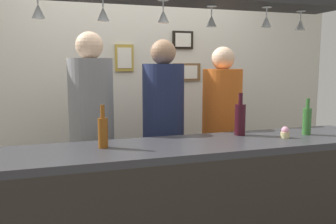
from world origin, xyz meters
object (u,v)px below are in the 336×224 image
(person_right_orange_shirt, at_px, (222,124))
(bottle_beer_amber_tall, at_px, (103,131))
(bottle_beer_green_import, at_px, (307,120))
(picture_frame_crest, at_px, (124,58))
(cupcake, at_px, (285,133))
(person_left_grey_shirt, at_px, (92,124))
(bottle_wine_dark_red, at_px, (240,119))
(person_middle_navy_shirt, at_px, (163,124))
(picture_frame_upper_small, at_px, (183,40))
(picture_frame_lower_pair, at_px, (187,72))

(person_right_orange_shirt, height_order, bottle_beer_amber_tall, person_right_orange_shirt)
(bottle_beer_green_import, xyz_separation_m, picture_frame_crest, (-1.03, 1.40, 0.46))
(person_right_orange_shirt, bearing_deg, cupcake, -81.76)
(person_right_orange_shirt, bearing_deg, person_left_grey_shirt, 180.00)
(picture_frame_crest, bearing_deg, bottle_wine_dark_red, -65.63)
(bottle_beer_green_import, xyz_separation_m, bottle_wine_dark_red, (-0.46, 0.13, 0.01))
(person_middle_navy_shirt, xyz_separation_m, picture_frame_upper_small, (0.43, 0.70, 0.73))
(person_middle_navy_shirt, xyz_separation_m, picture_frame_crest, (-0.18, 0.70, 0.55))
(bottle_beer_green_import, bearing_deg, person_middle_navy_shirt, 141.11)
(bottle_beer_amber_tall, distance_m, picture_frame_upper_small, 1.80)
(picture_frame_lower_pair, xyz_separation_m, picture_frame_upper_small, (-0.04, 0.00, 0.33))
(person_middle_navy_shirt, bearing_deg, bottle_wine_dark_red, -54.76)
(person_left_grey_shirt, height_order, picture_frame_lower_pair, person_left_grey_shirt)
(bottle_beer_amber_tall, height_order, picture_frame_lower_pair, picture_frame_lower_pair)
(person_right_orange_shirt, relative_size, picture_frame_upper_small, 7.64)
(bottle_beer_green_import, distance_m, picture_frame_upper_small, 1.59)
(bottle_beer_green_import, distance_m, picture_frame_lower_pair, 1.48)
(cupcake, bearing_deg, picture_frame_crest, 119.50)
(bottle_beer_amber_tall, xyz_separation_m, picture_frame_lower_pair, (1.05, 1.35, 0.32))
(person_middle_navy_shirt, distance_m, picture_frame_lower_pair, 0.94)
(bottle_beer_amber_tall, bearing_deg, cupcake, -4.40)
(picture_frame_lower_pair, distance_m, picture_frame_upper_small, 0.33)
(person_middle_navy_shirt, bearing_deg, bottle_beer_green_import, -38.89)
(bottle_wine_dark_red, height_order, cupcake, bottle_wine_dark_red)
(person_middle_navy_shirt, distance_m, cupcake, 0.98)
(person_right_orange_shirt, height_order, picture_frame_lower_pair, person_right_orange_shirt)
(cupcake, bearing_deg, bottle_beer_amber_tall, 175.60)
(bottle_beer_amber_tall, distance_m, picture_frame_crest, 1.48)
(bottle_wine_dark_red, bearing_deg, picture_frame_upper_small, 88.39)
(person_right_orange_shirt, bearing_deg, picture_frame_lower_pair, 94.70)
(picture_frame_upper_small, bearing_deg, bottle_beer_green_import, -73.03)
(person_left_grey_shirt, height_order, picture_frame_upper_small, picture_frame_upper_small)
(bottle_beer_green_import, height_order, picture_frame_lower_pair, picture_frame_lower_pair)
(person_right_orange_shirt, relative_size, bottle_beer_green_import, 6.47)
(cupcake, xyz_separation_m, picture_frame_crest, (-0.82, 1.44, 0.52))
(picture_frame_lower_pair, height_order, picture_frame_upper_small, picture_frame_upper_small)
(person_left_grey_shirt, height_order, bottle_beer_amber_tall, person_left_grey_shirt)
(picture_frame_lower_pair, bearing_deg, picture_frame_crest, 180.00)
(bottle_beer_amber_tall, relative_size, picture_frame_lower_pair, 0.87)
(picture_frame_crest, bearing_deg, cupcake, -60.50)
(person_middle_navy_shirt, relative_size, bottle_wine_dark_red, 5.77)
(person_middle_navy_shirt, bearing_deg, person_left_grey_shirt, 180.00)
(bottle_wine_dark_red, relative_size, picture_frame_lower_pair, 1.00)
(person_right_orange_shirt, xyz_separation_m, picture_frame_crest, (-0.71, 0.70, 0.58))
(person_right_orange_shirt, bearing_deg, bottle_wine_dark_red, -103.89)
(bottle_beer_green_import, xyz_separation_m, picture_frame_lower_pair, (-0.38, 1.40, 0.31))
(person_middle_navy_shirt, distance_m, picture_frame_crest, 0.91)
(bottle_beer_amber_tall, bearing_deg, picture_frame_crest, 73.41)
(person_left_grey_shirt, relative_size, picture_frame_upper_small, 8.08)
(bottle_beer_amber_tall, distance_m, picture_frame_lower_pair, 1.74)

